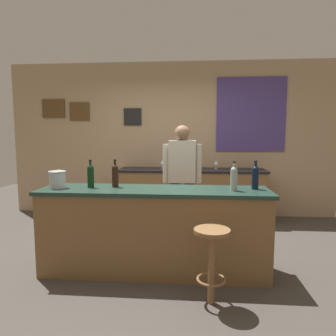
% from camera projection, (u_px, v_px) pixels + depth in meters
% --- Properties ---
extents(ground_plane, '(10.00, 10.00, 0.00)m').
position_uv_depth(ground_plane, '(158.00, 256.00, 3.74)').
color(ground_plane, '#423D38').
extents(back_wall, '(6.00, 0.09, 2.80)m').
position_uv_depth(back_wall, '(172.00, 139.00, 5.58)').
color(back_wall, tan).
rests_on(back_wall, ground_plane).
extents(bar_counter, '(2.46, 0.60, 0.92)m').
position_uv_depth(bar_counter, '(154.00, 230.00, 3.29)').
color(bar_counter, brown).
rests_on(bar_counter, ground_plane).
extents(side_counter, '(2.52, 0.56, 0.90)m').
position_uv_depth(side_counter, '(192.00, 194.00, 5.29)').
color(side_counter, brown).
rests_on(side_counter, ground_plane).
extents(bartender, '(0.52, 0.21, 1.62)m').
position_uv_depth(bartender, '(182.00, 176.00, 4.07)').
color(bartender, '#384766').
rests_on(bartender, ground_plane).
extents(bar_stool, '(0.32, 0.32, 0.68)m').
position_uv_depth(bar_stool, '(212.00, 253.00, 2.66)').
color(bar_stool, brown).
rests_on(bar_stool, ground_plane).
extents(wine_bottle_a, '(0.07, 0.07, 0.31)m').
position_uv_depth(wine_bottle_a, '(91.00, 175.00, 3.30)').
color(wine_bottle_a, black).
rests_on(wine_bottle_a, bar_counter).
extents(wine_bottle_b, '(0.07, 0.07, 0.31)m').
position_uv_depth(wine_bottle_b, '(115.00, 175.00, 3.34)').
color(wine_bottle_b, black).
rests_on(wine_bottle_b, bar_counter).
extents(wine_bottle_c, '(0.07, 0.07, 0.31)m').
position_uv_depth(wine_bottle_c, '(234.00, 178.00, 3.12)').
color(wine_bottle_c, '#999E99').
rests_on(wine_bottle_c, bar_counter).
extents(wine_bottle_d, '(0.07, 0.07, 0.31)m').
position_uv_depth(wine_bottle_d, '(255.00, 177.00, 3.20)').
color(wine_bottle_d, black).
rests_on(wine_bottle_d, bar_counter).
extents(ice_bucket, '(0.19, 0.19, 0.19)m').
position_uv_depth(ice_bucket, '(57.00, 179.00, 3.28)').
color(ice_bucket, '#B7BABF').
rests_on(ice_bucket, bar_counter).
extents(wine_glass_a, '(0.07, 0.07, 0.16)m').
position_uv_depth(wine_glass_a, '(162.00, 162.00, 5.33)').
color(wine_glass_a, silver).
rests_on(wine_glass_a, side_counter).
extents(wine_glass_b, '(0.07, 0.07, 0.16)m').
position_uv_depth(wine_glass_b, '(173.00, 163.00, 5.15)').
color(wine_glass_b, silver).
rests_on(wine_glass_b, side_counter).
extents(wine_glass_c, '(0.07, 0.07, 0.16)m').
position_uv_depth(wine_glass_c, '(187.00, 163.00, 5.22)').
color(wine_glass_c, silver).
rests_on(wine_glass_c, side_counter).
extents(wine_glass_d, '(0.07, 0.07, 0.16)m').
position_uv_depth(wine_glass_d, '(216.00, 163.00, 5.23)').
color(wine_glass_d, silver).
rests_on(wine_glass_d, side_counter).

